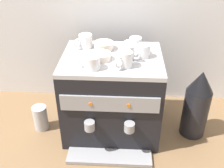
% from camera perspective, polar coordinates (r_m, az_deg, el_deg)
% --- Properties ---
extents(ground_plane, '(4.00, 4.00, 0.00)m').
position_cam_1_polar(ground_plane, '(1.73, 0.00, -9.02)').
color(ground_plane, brown).
extents(tiled_backsplash_wall, '(2.80, 0.03, 1.13)m').
position_cam_1_polar(tiled_backsplash_wall, '(1.78, 0.69, 13.14)').
color(tiled_backsplash_wall, silver).
rests_on(tiled_backsplash_wall, ground_plane).
extents(espresso_machine, '(0.55, 0.54, 0.50)m').
position_cam_1_polar(espresso_machine, '(1.58, -0.01, -2.38)').
color(espresso_machine, black).
rests_on(espresso_machine, ground_plane).
extents(ceramic_cup_0, '(0.12, 0.08, 0.07)m').
position_cam_1_polar(ceramic_cup_0, '(1.33, -4.44, 4.61)').
color(ceramic_cup_0, white).
rests_on(ceramic_cup_0, espresso_machine).
extents(ceramic_cup_1, '(0.09, 0.10, 0.08)m').
position_cam_1_polar(ceramic_cup_1, '(1.34, 2.82, 5.21)').
color(ceramic_cup_1, white).
rests_on(ceramic_cup_1, espresso_machine).
extents(ceramic_cup_2, '(0.07, 0.11, 0.07)m').
position_cam_1_polar(ceramic_cup_2, '(1.46, 6.79, 7.11)').
color(ceramic_cup_2, white).
rests_on(ceramic_cup_2, espresso_machine).
extents(ceramic_cup_3, '(0.11, 0.07, 0.06)m').
position_cam_1_polar(ceramic_cup_3, '(1.56, 4.87, 8.76)').
color(ceramic_cup_3, white).
rests_on(ceramic_cup_3, espresso_machine).
extents(ceramic_cup_4, '(0.10, 0.10, 0.08)m').
position_cam_1_polar(ceramic_cup_4, '(1.56, -5.79, 9.08)').
color(ceramic_cup_4, white).
rests_on(ceramic_cup_4, espresso_machine).
extents(ceramic_cup_5, '(0.11, 0.08, 0.08)m').
position_cam_1_polar(ceramic_cup_5, '(1.42, 3.52, 6.71)').
color(ceramic_cup_5, white).
rests_on(ceramic_cup_5, espresso_machine).
extents(ceramic_bowl_0, '(0.11, 0.11, 0.04)m').
position_cam_1_polar(ceramic_bowl_0, '(1.54, -1.75, 8.15)').
color(ceramic_bowl_0, beige).
rests_on(ceramic_bowl_0, espresso_machine).
extents(ceramic_bowl_1, '(0.11, 0.11, 0.04)m').
position_cam_1_polar(ceramic_bowl_1, '(1.42, -2.43, 5.92)').
color(ceramic_bowl_1, beige).
rests_on(ceramic_bowl_1, espresso_machine).
extents(coffee_grinder, '(0.15, 0.15, 0.43)m').
position_cam_1_polar(coffee_grinder, '(1.64, 17.66, -4.09)').
color(coffee_grinder, black).
rests_on(coffee_grinder, ground_plane).
extents(milk_pitcher, '(0.09, 0.09, 0.16)m').
position_cam_1_polar(milk_pitcher, '(1.73, -15.03, -6.96)').
color(milk_pitcher, '#B7B7BC').
rests_on(milk_pitcher, ground_plane).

